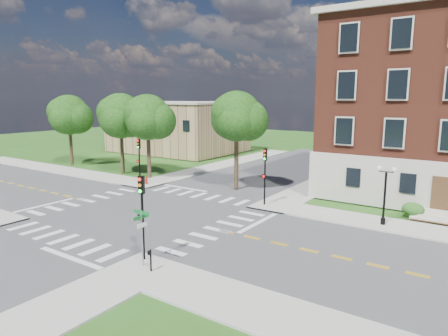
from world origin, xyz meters
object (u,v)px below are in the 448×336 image
Objects in this scene: traffic_signal_ne at (265,169)px; twin_lamp_west at (385,192)px; traffic_signal_nw at (139,156)px; street_sign_pole at (142,227)px; push_button_post at (150,259)px; fire_hydrant at (146,180)px; traffic_signal_se at (142,207)px.

twin_lamp_west is at bearing 0.42° from traffic_signal_ne.
street_sign_pole is (15.15, -14.45, -0.88)m from traffic_signal_nw.
traffic_signal_ne is 1.00× the size of traffic_signal_nw.
traffic_signal_nw is 21.88m from push_button_post.
street_sign_pole is 21.34m from fire_hydrant.
street_sign_pole is at bearing -87.83° from traffic_signal_ne.
push_button_post is at bearing -44.40° from fire_hydrant.
push_button_post is 22.07m from fire_hydrant.
push_button_post is at bearing -32.67° from traffic_signal_se.
traffic_signal_nw is at bearing -108.67° from fire_hydrant.
push_button_post is at bearing -118.56° from twin_lamp_west.
traffic_signal_nw is 1.55× the size of street_sign_pole.
traffic_signal_se and traffic_signal_ne have the same top height.
traffic_signal_se is at bearing -124.29° from twin_lamp_west.
twin_lamp_west reaches higher than push_button_post.
traffic_signal_nw is (-14.55, 13.81, 0.00)m from traffic_signal_se.
traffic_signal_se reaches higher than street_sign_pole.
twin_lamp_west is 17.29m from push_button_post.
fire_hydrant is (-15.76, 15.44, -0.33)m from push_button_post.
street_sign_pole is 2.58× the size of push_button_post.
twin_lamp_west is 3.53× the size of push_button_post.
traffic_signal_nw is at bearing 136.51° from traffic_signal_se.
traffic_signal_nw is at bearing 137.36° from push_button_post.
traffic_signal_ne is at bearing -1.56° from fire_hydrant.
street_sign_pole is 1.76m from push_button_post.
traffic_signal_se is 1.13× the size of twin_lamp_west.
street_sign_pole is at bearing -47.07° from traffic_signal_se.
traffic_signal_nw reaches higher than twin_lamp_west.
traffic_signal_nw is 2.82m from fire_hydrant.
street_sign_pole is (0.56, -14.76, -0.88)m from traffic_signal_ne.
street_sign_pole is (-9.08, -14.83, -0.21)m from twin_lamp_west.
twin_lamp_west is 1.36× the size of street_sign_pole.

